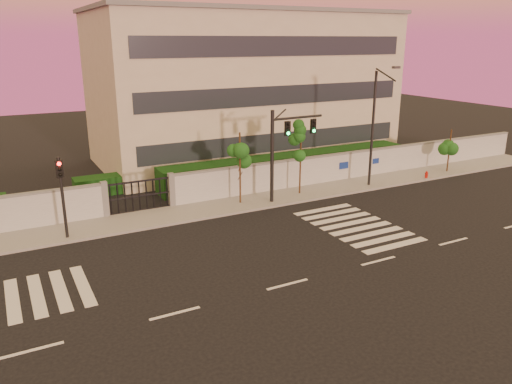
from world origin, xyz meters
TOP-DOWN VIEW (x-y plane):
  - ground at (0.00, 0.00)m, footprint 120.00×120.00m
  - sidewalk at (0.00, 10.50)m, footprint 60.00×3.00m
  - perimeter_wall at (0.10, 12.00)m, footprint 60.00×0.36m
  - hedge_row at (1.17, 14.74)m, footprint 41.00×4.25m
  - institutional_building at (9.00, 21.99)m, footprint 24.40×12.40m
  - road_markings at (-1.58, 3.76)m, footprint 57.00×7.62m
  - street_tree_d at (2.99, 10.54)m, footprint 1.35×1.07m
  - street_tree_e at (7.37, 10.50)m, footprint 1.39×1.11m
  - street_tree_f at (20.62, 9.96)m, footprint 1.29×1.03m
  - traffic_signal_main at (5.57, 9.80)m, footprint 3.73×0.40m
  - traffic_signal_secondary at (-7.51, 9.57)m, footprint 0.34×0.34m
  - streetlight_east at (12.75, 9.70)m, footprint 0.50×2.01m
  - fire_hydrant at (17.70, 9.28)m, footprint 0.26×0.25m

SIDE VIEW (x-z plane):
  - ground at x=0.00m, z-range 0.00..0.00m
  - road_markings at x=-1.58m, z-range 0.00..0.02m
  - sidewalk at x=0.00m, z-range 0.00..0.15m
  - fire_hydrant at x=17.70m, z-range 0.00..0.66m
  - hedge_row at x=1.17m, z-range -0.08..1.72m
  - perimeter_wall at x=0.10m, z-range -0.03..2.17m
  - street_tree_f at x=20.62m, z-range 0.81..4.23m
  - traffic_signal_secondary at x=-7.51m, z-range 0.59..5.00m
  - street_tree_d at x=2.99m, z-range 1.08..5.67m
  - street_tree_e at x=7.37m, z-range 1.19..6.24m
  - traffic_signal_main at x=5.57m, z-range 0.78..6.68m
  - streetlight_east at x=12.75m, z-range 0.34..8.70m
  - institutional_building at x=9.00m, z-range 0.03..12.28m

